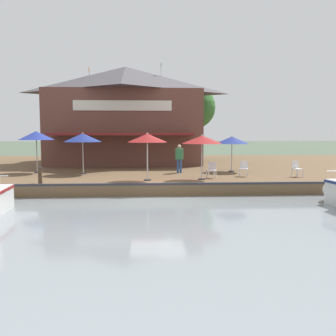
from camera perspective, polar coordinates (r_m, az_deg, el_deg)
The scene contains 16 objects.
ground_plane at distance 17.21m, azimuth -1.60°, elevation -4.64°, with size 220.00×220.00×0.00m, color #4C5B47.
quay_deck at distance 28.07m, azimuth -2.34°, elevation -0.09°, with size 22.00×56.00×0.60m, color brown.
quay_edge_fender at distance 17.21m, azimuth -1.61°, elevation -2.45°, with size 0.20×50.40×0.10m, color #2D2D33.
waterfront_restaurant at distance 30.41m, azimuth -6.45°, elevation 8.17°, with size 10.17×11.88×7.88m.
patio_umbrella_far_corner at distance 18.70m, azimuth -3.18°, elevation 4.58°, with size 2.00×2.00×2.39m.
patio_umbrella_by_entrance at distance 22.22m, azimuth -12.89°, elevation 4.54°, with size 2.16×2.16×2.40m.
patio_umbrella_near_quay_edge at distance 23.57m, azimuth -19.44°, elevation 4.69°, with size 2.09×2.09×2.53m.
patio_umbrella_back_row at distance 19.09m, azimuth 5.21°, elevation 4.33°, with size 2.06×2.06×2.30m.
patio_umbrella_mid_patio_right at distance 23.30m, azimuth 9.72°, elevation 4.20°, with size 2.08×2.08×2.20m.
cafe_chair_back_row_seat at distance 21.52m, azimuth 19.01°, elevation -0.01°, with size 0.55×0.55×0.85m.
cafe_chair_facing_river at distance 19.94m, azimuth 6.68°, elevation -0.16°, with size 0.59×0.59×0.85m.
cafe_chair_mid_patio at distance 20.94m, azimuth 11.46°, elevation 0.04°, with size 0.56×0.56×0.85m.
person_mid_patio at distance 22.30m, azimuth 1.74°, elevation 1.96°, with size 0.48×0.48×1.68m.
mooring_post at distance 18.05m, azimuth -18.91°, elevation -1.17°, with size 0.22×0.22×0.83m.
tree_behind_restaurant at distance 33.71m, azimuth 3.78°, elevation 9.00°, with size 4.02×3.83×6.54m.
tree_upstream_bank at distance 32.42m, azimuth 0.48°, elevation 8.59°, with size 4.37×4.17×6.38m.
Camera 1 is at (16.94, -0.55, 3.03)m, focal length 40.00 mm.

